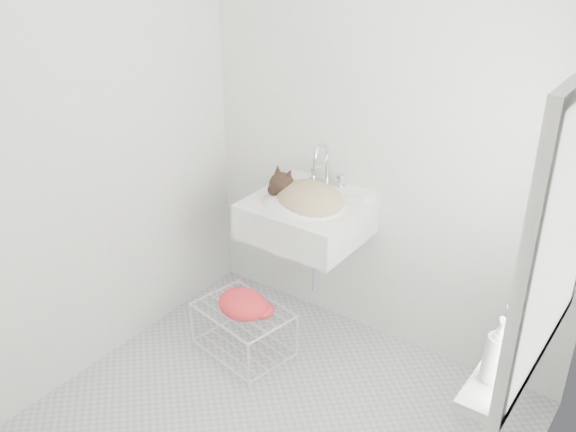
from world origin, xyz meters
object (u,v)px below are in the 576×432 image
Objects in this scene: bottle_a at (492,380)px; bottle_b at (515,345)px; sink at (306,202)px; cat at (307,197)px; bottle_c at (534,315)px; wire_rack at (243,331)px.

bottle_a is 0.24m from bottle_b.
bottle_b is at bearing -23.39° from sink.
bottle_b is at bearing -9.73° from cat.
bottle_a is at bearing -18.09° from cat.
bottle_a is (1.30, -0.79, -0.04)m from cat.
sink is at bearing 165.41° from bottle_c.
bottle_c is at bearing -14.59° from sink.
bottle_a is (1.31, -0.81, 0.00)m from sink.
sink is 1.36× the size of cat.
bottle_c is (1.30, -0.32, -0.04)m from cat.
wire_rack is 1.64m from bottle_c.
bottle_a is at bearing -90.00° from bottle_b.
bottle_b is (1.30, -0.55, -0.04)m from cat.
sink reaches higher than bottle_b.
cat is at bearing 157.02° from bottle_b.
bottle_c is at bearing 90.00° from bottle_b.
wire_rack is 1.65m from bottle_b.
wire_rack is 2.34× the size of bottle_a.
bottle_a reaches higher than wire_rack.
cat reaches higher than bottle_c.
bottle_a is (1.48, -0.44, 0.70)m from wire_rack.
wire_rack is 2.97× the size of bottle_c.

